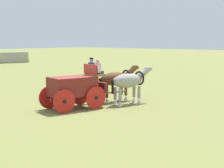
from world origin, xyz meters
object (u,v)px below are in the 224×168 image
show_wagon (75,87)px  parked_vehicle_g (14,58)px  draft_horse_near (116,80)px  draft_horse_off (129,82)px

show_wagon → parked_vehicle_g: size_ratio=1.15×
draft_horse_near → draft_horse_off: draft_horse_near is taller
draft_horse_near → parked_vehicle_g: (18.21, 37.19, -0.53)m
draft_horse_near → draft_horse_off: size_ratio=1.00×
draft_horse_near → parked_vehicle_g: size_ratio=0.65×
parked_vehicle_g → draft_horse_near: bearing=-116.1°
draft_horse_near → draft_horse_off: (-0.30, -1.26, -0.00)m
draft_horse_near → parked_vehicle_g: bearing=63.9°
draft_horse_off → parked_vehicle_g: (18.51, 38.45, -0.52)m
show_wagon → draft_horse_off: 3.53m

